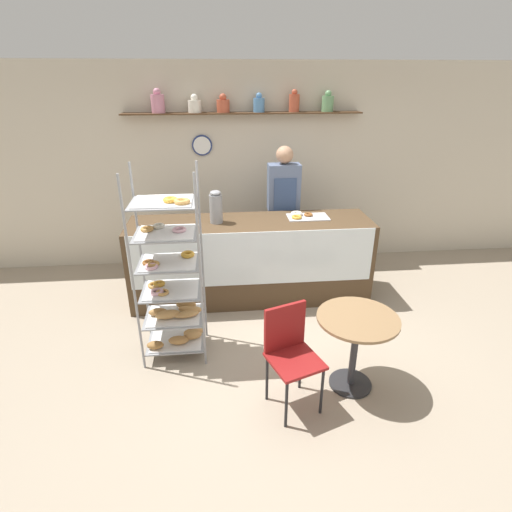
{
  "coord_description": "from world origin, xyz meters",
  "views": [
    {
      "loc": [
        -0.36,
        -3.33,
        2.5
      ],
      "look_at": [
        0.0,
        0.35,
        0.84
      ],
      "focal_mm": 28.0,
      "sensor_mm": 36.0,
      "label": 1
    }
  ],
  "objects_px": {
    "person_worker": "(283,208)",
    "cafe_table": "(356,335)",
    "coffee_carafe": "(216,207)",
    "pastry_rack": "(172,284)",
    "cafe_chair": "(290,347)",
    "donut_tray_counter": "(304,216)"
  },
  "relations": [
    {
      "from": "person_worker",
      "to": "cafe_table",
      "type": "xyz_separation_m",
      "value": [
        0.28,
        -2.18,
        -0.43
      ]
    },
    {
      "from": "person_worker",
      "to": "coffee_carafe",
      "type": "relative_size",
      "value": 4.66
    },
    {
      "from": "pastry_rack",
      "to": "cafe_chair",
      "type": "relative_size",
      "value": 2.1
    },
    {
      "from": "person_worker",
      "to": "cafe_table",
      "type": "relative_size",
      "value": 2.48
    },
    {
      "from": "cafe_chair",
      "to": "coffee_carafe",
      "type": "relative_size",
      "value": 2.34
    },
    {
      "from": "pastry_rack",
      "to": "donut_tray_counter",
      "type": "distance_m",
      "value": 1.84
    },
    {
      "from": "donut_tray_counter",
      "to": "coffee_carafe",
      "type": "bearing_deg",
      "value": -175.47
    },
    {
      "from": "pastry_rack",
      "to": "person_worker",
      "type": "distance_m",
      "value": 2.02
    },
    {
      "from": "pastry_rack",
      "to": "coffee_carafe",
      "type": "xyz_separation_m",
      "value": [
        0.43,
        1.02,
        0.41
      ]
    },
    {
      "from": "cafe_chair",
      "to": "coffee_carafe",
      "type": "height_order",
      "value": "coffee_carafe"
    },
    {
      "from": "coffee_carafe",
      "to": "donut_tray_counter",
      "type": "bearing_deg",
      "value": 4.53
    },
    {
      "from": "person_worker",
      "to": "donut_tray_counter",
      "type": "height_order",
      "value": "person_worker"
    },
    {
      "from": "coffee_carafe",
      "to": "person_worker",
      "type": "bearing_deg",
      "value": 31.9
    },
    {
      "from": "pastry_rack",
      "to": "cafe_table",
      "type": "bearing_deg",
      "value": -21.95
    },
    {
      "from": "cafe_chair",
      "to": "donut_tray_counter",
      "type": "xyz_separation_m",
      "value": [
        0.47,
        1.86,
        0.46
      ]
    },
    {
      "from": "cafe_table",
      "to": "coffee_carafe",
      "type": "relative_size",
      "value": 1.88
    },
    {
      "from": "person_worker",
      "to": "cafe_chair",
      "type": "distance_m",
      "value": 2.36
    },
    {
      "from": "person_worker",
      "to": "donut_tray_counter",
      "type": "bearing_deg",
      "value": -69.09
    },
    {
      "from": "cafe_table",
      "to": "cafe_chair",
      "type": "height_order",
      "value": "cafe_chair"
    },
    {
      "from": "cafe_table",
      "to": "donut_tray_counter",
      "type": "bearing_deg",
      "value": 93.58
    },
    {
      "from": "coffee_carafe",
      "to": "donut_tray_counter",
      "type": "relative_size",
      "value": 0.78
    },
    {
      "from": "donut_tray_counter",
      "to": "person_worker",
      "type": "bearing_deg",
      "value": 110.91
    }
  ]
}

